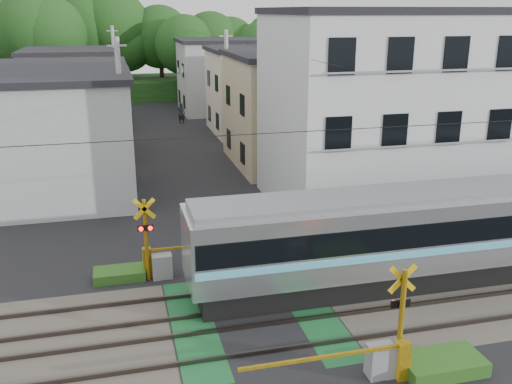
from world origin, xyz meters
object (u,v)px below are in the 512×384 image
object	(u,v)px
crossing_signal_near	(385,353)
apartment_block	(379,110)
pedestrian	(181,113)
crossing_signal_far	(159,259)

from	to	relation	value
crossing_signal_near	apartment_block	world-z (taller)	apartment_block
apartment_block	pedestrian	distance (m)	24.46
crossing_signal_far	pedestrian	distance (m)	29.37
apartment_block	crossing_signal_far	bearing A→B (deg)	-152.22
crossing_signal_far	pedestrian	world-z (taller)	crossing_signal_far
crossing_signal_far	apartment_block	bearing A→B (deg)	27.78
crossing_signal_near	crossing_signal_far	size ratio (longest dim) A/B	1.00
crossing_signal_far	apartment_block	world-z (taller)	apartment_block
crossing_signal_near	pedestrian	world-z (taller)	crossing_signal_near
crossing_signal_far	apartment_block	size ratio (longest dim) A/B	0.46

